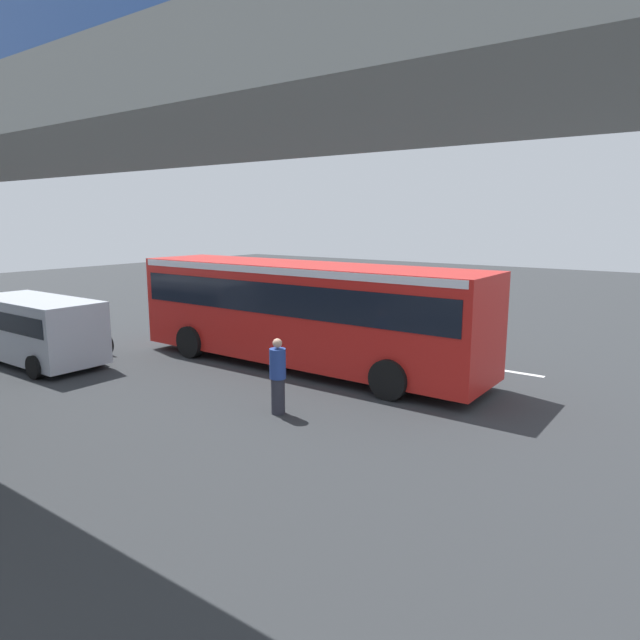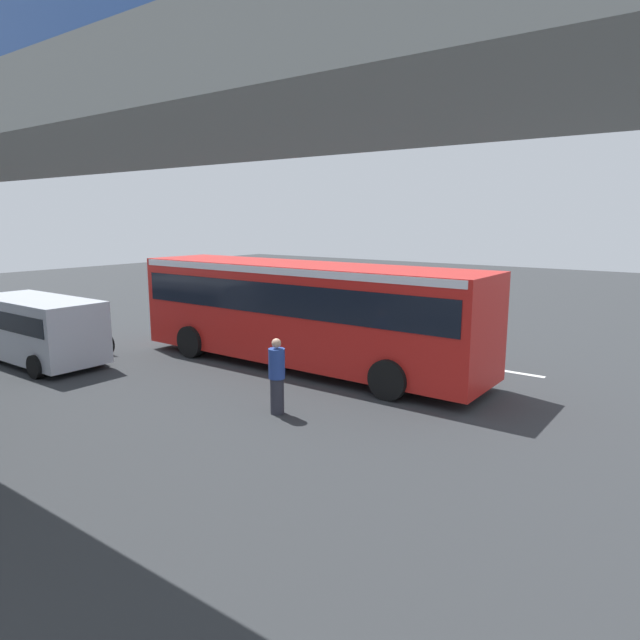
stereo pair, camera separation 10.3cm
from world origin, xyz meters
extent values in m
plane|color=#2D3033|center=(0.00, 0.00, 0.00)|extent=(80.00, 80.00, 0.00)
cube|color=red|center=(1.32, 0.18, 1.72)|extent=(11.50, 2.55, 2.86)
cube|color=black|center=(1.32, 0.18, 2.23)|extent=(11.04, 2.59, 0.90)
cube|color=white|center=(1.32, 0.18, 3.03)|extent=(11.27, 2.58, 0.20)
cube|color=black|center=(7.08, 0.18, 2.06)|extent=(0.04, 2.24, 1.20)
cylinder|color=black|center=(5.00, 1.45, 0.52)|extent=(1.04, 0.30, 1.04)
cylinder|color=black|center=(5.00, -1.10, 0.52)|extent=(1.04, 0.30, 1.04)
cylinder|color=black|center=(-2.36, 1.45, 0.52)|extent=(1.04, 0.30, 1.04)
cylinder|color=black|center=(-2.36, -1.10, 0.52)|extent=(1.04, 0.30, 1.04)
cube|color=#B7BCC6|center=(8.23, 4.74, 1.12)|extent=(4.80, 1.95, 1.86)
cube|color=black|center=(8.23, 4.74, 1.48)|extent=(4.42, 1.98, 0.56)
cylinder|color=black|center=(9.81, 3.76, 0.34)|extent=(0.68, 0.22, 0.68)
cylinder|color=black|center=(6.65, 5.71, 0.34)|extent=(0.68, 0.22, 0.68)
cylinder|color=black|center=(6.65, 3.76, 0.34)|extent=(0.68, 0.22, 0.68)
torus|color=black|center=(8.60, 2.82, 0.36)|extent=(0.72, 0.06, 0.72)
torus|color=black|center=(7.55, 2.82, 0.36)|extent=(0.72, 0.06, 0.72)
cube|color=black|center=(8.07, 2.82, 0.54)|extent=(0.89, 0.04, 0.04)
cylinder|color=black|center=(7.88, 2.82, 0.74)|extent=(0.03, 0.03, 0.40)
cube|color=black|center=(7.88, 2.82, 0.94)|extent=(0.20, 0.08, 0.04)
cylinder|color=black|center=(8.47, 2.82, 0.91)|extent=(0.02, 0.44, 0.02)
torus|color=black|center=(10.64, 2.29, 0.36)|extent=(0.72, 0.06, 0.72)
torus|color=black|center=(9.59, 2.29, 0.36)|extent=(0.72, 0.06, 0.72)
cube|color=blue|center=(10.12, 2.29, 0.54)|extent=(0.89, 0.04, 0.04)
cylinder|color=blue|center=(9.93, 2.29, 0.74)|extent=(0.03, 0.03, 0.40)
cube|color=black|center=(9.93, 2.29, 0.94)|extent=(0.20, 0.08, 0.04)
cylinder|color=blue|center=(10.52, 2.29, 0.91)|extent=(0.02, 0.44, 0.02)
cylinder|color=#2D2D38|center=(-0.78, 3.86, 0.42)|extent=(0.32, 0.32, 0.85)
cylinder|color=navy|center=(-0.78, 3.86, 1.20)|extent=(0.38, 0.38, 0.70)
sphere|color=tan|center=(-0.78, 3.86, 1.68)|extent=(0.22, 0.22, 0.22)
cylinder|color=slate|center=(2.02, -4.60, 1.40)|extent=(0.08, 0.08, 2.80)
cube|color=yellow|center=(2.02, -4.60, 2.50)|extent=(0.04, 0.60, 0.60)
cube|color=silver|center=(-4.00, -2.97, 0.00)|extent=(2.00, 0.20, 0.01)
cube|color=silver|center=(0.00, -2.97, 0.00)|extent=(2.00, 0.20, 0.01)
cube|color=silver|center=(4.00, -2.97, 0.00)|extent=(2.00, 0.20, 0.01)
cube|color=#3359A5|center=(0.00, 8.71, 6.14)|extent=(29.21, 0.08, 1.10)
camera|label=1|loc=(-8.88, 13.34, 4.48)|focal=31.38mm
camera|label=2|loc=(-8.96, 13.28, 4.48)|focal=31.38mm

